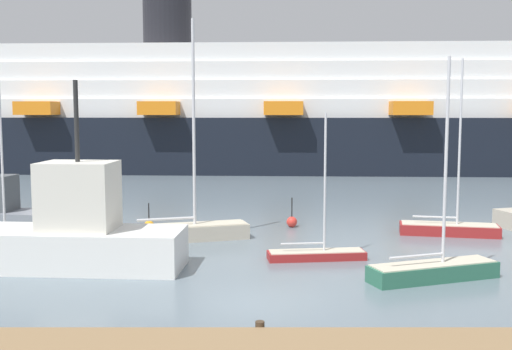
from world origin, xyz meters
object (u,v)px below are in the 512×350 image
(sailboat_4, at_px, (183,229))
(cruise_ship, at_px, (336,115))
(channel_buoy_0, at_px, (147,225))
(sailboat_2, at_px, (431,268))
(channel_buoy_1, at_px, (290,221))
(sailboat_1, at_px, (315,252))
(sailboat_3, at_px, (447,227))
(fishing_boat_1, at_px, (70,233))

(sailboat_4, distance_m, cruise_ship, 37.27)
(channel_buoy_0, bearing_deg, sailboat_2, -37.61)
(sailboat_2, relative_size, channel_buoy_1, 5.12)
(sailboat_1, xyz_separation_m, channel_buoy_0, (-7.99, 6.09, -0.01))
(channel_buoy_1, bearing_deg, cruise_ship, 78.27)
(sailboat_3, xyz_separation_m, sailboat_4, (-12.93, -1.28, 0.14))
(fishing_boat_1, bearing_deg, sailboat_1, 12.63)
(channel_buoy_0, bearing_deg, cruise_ship, 66.88)
(sailboat_3, xyz_separation_m, channel_buoy_0, (-15.04, 1.03, -0.12))
(sailboat_1, relative_size, fishing_boat_1, 0.66)
(sailboat_2, bearing_deg, channel_buoy_1, 95.11)
(sailboat_3, bearing_deg, sailboat_4, -163.18)
(sailboat_3, relative_size, cruise_ship, 0.09)
(sailboat_1, bearing_deg, channel_buoy_0, 136.30)
(sailboat_2, distance_m, channel_buoy_1, 11.17)
(sailboat_4, height_order, fishing_boat_1, sailboat_4)
(sailboat_3, xyz_separation_m, cruise_ship, (-1.09, 33.70, 5.19))
(channel_buoy_0, relative_size, channel_buoy_1, 0.91)
(sailboat_2, height_order, sailboat_4, sailboat_4)
(sailboat_3, relative_size, channel_buoy_0, 6.01)
(sailboat_1, relative_size, channel_buoy_0, 4.19)
(sailboat_4, relative_size, cruise_ship, 0.10)
(channel_buoy_0, bearing_deg, fishing_boat_1, -102.62)
(channel_buoy_1, bearing_deg, sailboat_2, -65.86)
(fishing_boat_1, xyz_separation_m, channel_buoy_0, (1.69, 7.53, -1.10))
(sailboat_4, height_order, cruise_ship, cruise_ship)
(sailboat_1, xyz_separation_m, channel_buoy_1, (-0.62, 7.09, 0.00))
(sailboat_2, relative_size, cruise_ship, 0.08)
(sailboat_4, xyz_separation_m, cruise_ship, (11.84, 34.97, 5.06))
(sailboat_3, bearing_deg, fishing_boat_1, -147.59)
(sailboat_1, relative_size, cruise_ship, 0.06)
(channel_buoy_1, bearing_deg, sailboat_3, -14.81)
(fishing_boat_1, bearing_deg, channel_buoy_1, 47.44)
(fishing_boat_1, height_order, channel_buoy_0, fishing_boat_1)
(sailboat_1, distance_m, sailboat_3, 8.68)
(channel_buoy_0, height_order, channel_buoy_1, channel_buoy_1)
(sailboat_1, distance_m, sailboat_4, 7.00)
(sailboat_3, relative_size, channel_buoy_1, 5.49)
(sailboat_2, distance_m, sailboat_3, 8.73)
(sailboat_4, distance_m, channel_buoy_1, 6.22)
(sailboat_1, xyz_separation_m, sailboat_4, (-5.88, 3.78, 0.25))
(sailboat_3, height_order, sailboat_4, sailboat_4)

